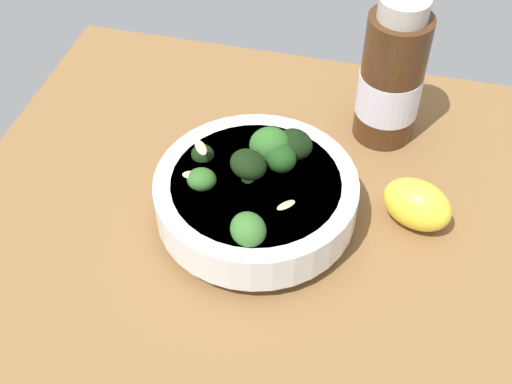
% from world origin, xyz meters
% --- Properties ---
extents(ground_plane, '(0.59, 0.59, 0.03)m').
position_xyz_m(ground_plane, '(0.00, 0.00, -0.02)').
color(ground_plane, brown).
extents(bowl_of_broccoli, '(0.20, 0.20, 0.10)m').
position_xyz_m(bowl_of_broccoli, '(-0.01, 0.02, 0.04)').
color(bowl_of_broccoli, white).
rests_on(bowl_of_broccoli, ground_plane).
extents(lemon_wedge, '(0.07, 0.08, 0.05)m').
position_xyz_m(lemon_wedge, '(-0.04, 0.17, 0.03)').
color(lemon_wedge, yellow).
rests_on(lemon_wedge, ground_plane).
extents(bottle_tall, '(0.07, 0.07, 0.17)m').
position_xyz_m(bottle_tall, '(-0.17, 0.12, 0.08)').
color(bottle_tall, '#472814').
rests_on(bottle_tall, ground_plane).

